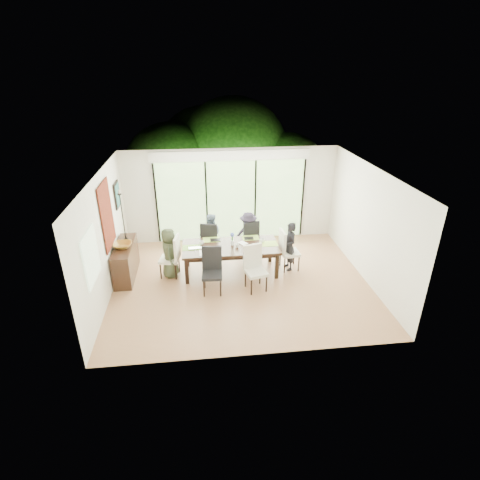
{
  "coord_description": "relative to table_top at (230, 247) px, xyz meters",
  "views": [
    {
      "loc": [
        -0.92,
        -7.65,
        4.76
      ],
      "look_at": [
        0.0,
        0.25,
        1.0
      ],
      "focal_mm": 28.0,
      "sensor_mm": 36.0,
      "label": 1
    }
  ],
  "objects": [
    {
      "name": "ceiling",
      "position": [
        0.2,
        -0.52,
        2.0
      ],
      "size": [
        6.0,
        5.0,
        0.01
      ],
      "primitive_type": "cube",
      "color": "white",
      "rests_on": "wall_back"
    },
    {
      "name": "mullion_d",
      "position": [
        2.3,
        1.94,
        0.5
      ],
      "size": [
        0.05,
        0.04,
        2.3
      ],
      "primitive_type": "cube",
      "color": "black",
      "rests_on": "wall_back"
    },
    {
      "name": "person_left_end",
      "position": [
        -1.48,
        0.0,
        -0.07
      ],
      "size": [
        0.38,
        0.59,
        1.26
      ],
      "primitive_type": "imported",
      "rotation": [
        0.0,
        0.0,
        1.55
      ],
      "color": "#3C462F",
      "rests_on": "floor"
    },
    {
      "name": "wall_front",
      "position": [
        0.2,
        -3.03,
        0.65
      ],
      "size": [
        6.0,
        0.02,
        2.7
      ],
      "primitive_type": "cube",
      "color": "beige",
      "rests_on": "floor"
    },
    {
      "name": "tapestry",
      "position": [
        -2.77,
        -0.12,
        1.0
      ],
      "size": [
        0.02,
        1.0,
        1.5
      ],
      "primitive_type": "cube",
      "color": "maroon",
      "rests_on": "wall_left"
    },
    {
      "name": "chair_left_end",
      "position": [
        -1.5,
        0.0,
        -0.17
      ],
      "size": [
        0.52,
        0.52,
        1.07
      ],
      "primitive_type": null,
      "rotation": [
        0.0,
        0.0,
        -1.76
      ],
      "color": "white",
      "rests_on": "floor"
    },
    {
      "name": "chair_near_left",
      "position": [
        -0.5,
        -0.87,
        -0.17
      ],
      "size": [
        0.48,
        0.48,
        1.07
      ],
      "primitive_type": null,
      "rotation": [
        0.0,
        0.0,
        -0.07
      ],
      "color": "black",
      "rests_on": "floor"
    },
    {
      "name": "foliage_mid",
      "position": [
        0.6,
        5.28,
        1.1
      ],
      "size": [
        4.0,
        4.0,
        4.0
      ],
      "primitive_type": "sphere",
      "color": "#14380F",
      "rests_on": "ground"
    },
    {
      "name": "tablet_far_r",
      "position": [
        0.5,
        0.35,
        0.04
      ],
      "size": [
        0.23,
        0.17,
        0.01
      ],
      "primitive_type": "cube",
      "color": "black",
      "rests_on": "table_top"
    },
    {
      "name": "sideboard",
      "position": [
        -2.56,
        0.13,
        -0.29
      ],
      "size": [
        0.41,
        1.47,
        0.83
      ],
      "primitive_type": "cube",
      "color": "black",
      "rests_on": "floor"
    },
    {
      "name": "table_leg_br",
      "position": [
        1.08,
        0.43,
        -0.37
      ],
      "size": [
        0.09,
        0.09,
        0.67
      ],
      "primitive_type": "cube",
      "color": "black",
      "rests_on": "floor"
    },
    {
      "name": "chair_right_end",
      "position": [
        1.5,
        0.0,
        -0.17
      ],
      "size": [
        0.48,
        0.48,
        1.07
      ],
      "primitive_type": null,
      "rotation": [
        0.0,
        0.0,
        1.65
      ],
      "color": "silver",
      "rests_on": "floor"
    },
    {
      "name": "glass_doors",
      "position": [
        0.2,
        1.95,
        0.5
      ],
      "size": [
        4.2,
        0.02,
        2.3
      ],
      "primitive_type": "cube",
      "color": "#598C3F",
      "rests_on": "wall_back"
    },
    {
      "name": "bowl",
      "position": [
        -2.56,
        0.03,
        0.18
      ],
      "size": [
        0.44,
        0.44,
        0.11
      ],
      "primitive_type": "imported",
      "color": "olive",
      "rests_on": "sideboard"
    },
    {
      "name": "floor",
      "position": [
        0.2,
        -0.52,
        -0.71
      ],
      "size": [
        6.0,
        5.0,
        0.01
      ],
      "primitive_type": "cube",
      "color": "brown",
      "rests_on": "ground"
    },
    {
      "name": "platter_base",
      "position": [
        -0.55,
        -0.3,
        0.05
      ],
      "size": [
        0.25,
        0.25,
        0.02
      ],
      "primitive_type": "cube",
      "color": "white",
      "rests_on": "table_top"
    },
    {
      "name": "mullion_a",
      "position": [
        -1.9,
        1.94,
        0.5
      ],
      "size": [
        0.05,
        0.04,
        2.3
      ],
      "primitive_type": "cube",
      "color": "black",
      "rests_on": "wall_back"
    },
    {
      "name": "table_apron",
      "position": [
        0.0,
        0.0,
        -0.09
      ],
      "size": [
        2.14,
        0.88,
        0.1
      ],
      "primitive_type": "cube",
      "color": "black",
      "rests_on": "floor"
    },
    {
      "name": "placemat_far_r",
      "position": [
        0.55,
        0.4,
        0.03
      ],
      "size": [
        0.43,
        0.31,
        0.01
      ],
      "primitive_type": "cube",
      "color": "#8EB540",
      "rests_on": "table_top"
    },
    {
      "name": "wall_left",
      "position": [
        -2.81,
        -0.52,
        0.65
      ],
      "size": [
        0.02,
        5.0,
        2.7
      ],
      "primitive_type": "cube",
      "color": "white",
      "rests_on": "floor"
    },
    {
      "name": "chair_far_right",
      "position": [
        0.55,
        0.85,
        -0.17
      ],
      "size": [
        0.55,
        0.55,
        1.07
      ],
      "primitive_type": null,
      "rotation": [
        0.0,
        0.0,
        3.42
      ],
      "color": "black",
      "rests_on": "floor"
    },
    {
      "name": "hyacinth_stems",
      "position": [
        0.05,
        0.05,
        0.2
      ],
      "size": [
        0.04,
        0.04,
        0.16
      ],
      "primitive_type": "cylinder",
      "color": "#337226",
      "rests_on": "table_top"
    },
    {
      "name": "chair_far_left",
      "position": [
        -0.45,
        0.85,
        -0.17
      ],
      "size": [
        0.54,
        0.54,
        1.07
      ],
      "primitive_type": null,
      "rotation": [
        0.0,
        0.0,
        2.9
      ],
      "color": "black",
      "rests_on": "floor"
    },
    {
      "name": "placemat_right",
      "position": [
        0.95,
        0.0,
        0.03
      ],
      "size": [
        0.43,
        0.31,
        0.01
      ],
      "primitive_type": "cube",
      "color": "#97BF44",
      "rests_on": "table_top"
    },
    {
      "name": "cup_c",
      "position": [
        0.8,
        0.1,
        0.08
      ],
      "size": [
        0.13,
        0.13,
        0.09
      ],
      "primitive_type": "imported",
      "rotation": [
        0.0,
        0.0,
        3.22
      ],
      "color": "white",
      "rests_on": "table_top"
    },
    {
      "name": "wall_back",
      "position": [
        0.2,
        1.99,
        0.65
      ],
      "size": [
        6.0,
        0.02,
        2.7
      ],
      "primitive_type": "cube",
      "color": "silver",
      "rests_on": "floor"
    },
    {
      "name": "foliage_right",
      "position": [
        2.4,
        4.48,
        0.56
      ],
      "size": [
        2.8,
        2.8,
        2.8
      ],
      "primitive_type": "sphere",
      "color": "#14380F",
      "rests_on": "ground"
    },
    {
      "name": "chair_near_right",
      "position": [
        0.5,
        -0.87,
        -0.17
      ],
      "size": [
        0.54,
        0.54,
        1.07
      ],
      "primitive_type": null,
      "rotation": [
        0.0,
        0.0,
        0.25
      ],
      "color": "silver",
      "rests_on": "floor"
    },
    {
      "name": "table_leg_fl",
      "position": [
        -1.08,
        -0.43,
        -0.37
      ],
      "size": [
        0.09,
        0.09,
        0.67
      ],
      "primitive_type": "cube",
      "color": "black",
      "rests_on": "floor"
    },
    {
      "name": "cup_a",
      "position": [
        -0.7,
        0.15,
        0.08
      ],
      "size": [
        0.14,
        0.14,
        0.09
      ],
      "primitive_type": "imported",
      "rotation": [
        0.0,
        0.0,
        0.18
      ],
      "color": "white",
      "rests_on": "table_top"
    },
    {
      "name": "papers",
      "position": [
        0.7,
        -0.05,
        0.03
      ],
      "size": [
        0.29,
        0.21,
        0.0
      ],
      "primitive_type": "cube",
      "color": "white",
      "rests_on": "table_top"
    },
    {
      "name": "cup_b",
      "position": [
        0.15,
        -0.1,
        0.07
      ],
      "size": [
        0.12,
        0.12,
        0.09
      ],
      "primitive_type": "imported",
      "rotation": [
        0.0,
        0.0,
        1.9
      ],
      "color": "white",
      "rests_on": "table_top"
    },
    {
      "name": "person_far_right",
      "position": [
        0.55,
        0.83,
        -0.07
      ],
      "size": [
        0.62,
        0.42,
        1.26
      ],
      "primitive_type": "imported",
      "rotation": [
        0.0,
        0.0,
        3.06
      ],
      "color": "#251F2E",
      "rests_on": "floor"
    },
    {
      "name": "side_window",
      "position": [
        -2.77,
        -1.72,
        0.8
      ],
      "size": [
        0.02,
        0.9,
        1.0
      ],
      "primitive_type": "cube",
      "color": "#8CAD7F",
      "rests_on": "wall_left"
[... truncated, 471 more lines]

